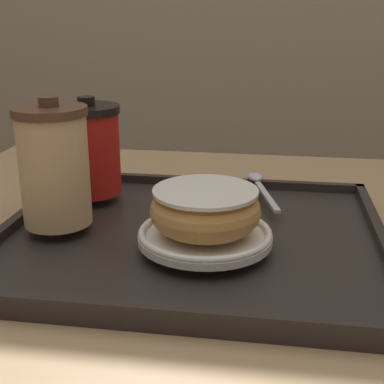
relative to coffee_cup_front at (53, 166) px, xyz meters
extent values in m
cube|color=tan|center=(0.17, 0.00, -0.11)|extent=(0.88, 0.88, 0.03)
cube|color=#282321|center=(0.16, 0.02, -0.09)|extent=(0.44, 0.38, 0.01)
cube|color=#282321|center=(0.16, -0.16, -0.08)|extent=(0.44, 0.01, 0.01)
cube|color=#282321|center=(0.16, 0.20, -0.08)|extent=(0.44, 0.01, 0.01)
cube|color=#282321|center=(-0.06, 0.02, -0.08)|extent=(0.01, 0.38, 0.01)
cube|color=#282321|center=(0.37, 0.02, -0.08)|extent=(0.01, 0.38, 0.01)
cylinder|color=#E0B784|center=(0.00, 0.00, -0.01)|extent=(0.08, 0.08, 0.13)
cylinder|color=brown|center=(0.00, 0.00, 0.06)|extent=(0.08, 0.08, 0.01)
cylinder|color=brown|center=(0.00, 0.00, 0.07)|extent=(0.02, 0.02, 0.01)
cylinder|color=red|center=(0.00, 0.11, -0.01)|extent=(0.08, 0.08, 0.11)
cylinder|color=black|center=(0.00, 0.11, 0.04)|extent=(0.09, 0.09, 0.01)
cylinder|color=black|center=(0.00, 0.11, 0.06)|extent=(0.02, 0.02, 0.01)
cylinder|color=white|center=(0.18, -0.02, -0.07)|extent=(0.15, 0.15, 0.01)
torus|color=white|center=(0.18, -0.02, -0.06)|extent=(0.14, 0.14, 0.01)
torus|color=tan|center=(0.18, -0.02, -0.03)|extent=(0.12, 0.12, 0.04)
cylinder|color=white|center=(0.18, -0.02, -0.01)|extent=(0.11, 0.11, 0.00)
ellipsoid|color=silver|center=(0.22, 0.20, -0.06)|extent=(0.03, 0.04, 0.01)
cube|color=silver|center=(0.24, 0.13, -0.07)|extent=(0.04, 0.12, 0.00)
camera|label=1|loc=(0.25, -0.55, 0.17)|focal=50.00mm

